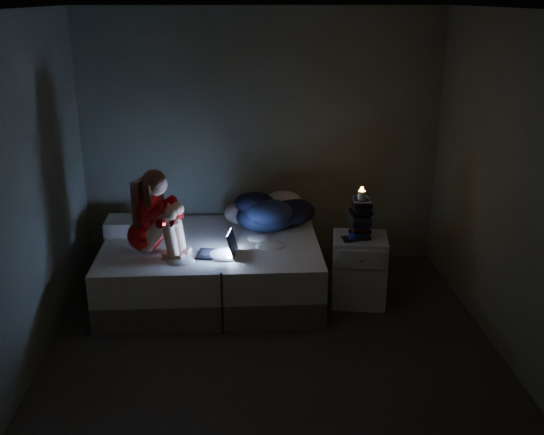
{
  "coord_description": "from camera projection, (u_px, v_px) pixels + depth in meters",
  "views": [
    {
      "loc": [
        -0.25,
        -4.3,
        2.68
      ],
      "look_at": [
        0.05,
        1.0,
        0.8
      ],
      "focal_mm": 41.44,
      "sensor_mm": 36.0,
      "label": 1
    }
  ],
  "objects": [
    {
      "name": "book_stack",
      "position": [
        360.0,
        217.0,
        5.56
      ],
      "size": [
        0.19,
        0.25,
        0.37
      ],
      "primitive_type": null,
      "color": "black",
      "rests_on": "nightstand"
    },
    {
      "name": "blue_orb",
      "position": [
        355.0,
        237.0,
        5.5
      ],
      "size": [
        0.08,
        0.08,
        0.08
      ],
      "primitive_type": "sphere",
      "color": "#101059",
      "rests_on": "nightstand"
    },
    {
      "name": "nightstand",
      "position": [
        359.0,
        270.0,
        5.73
      ],
      "size": [
        0.54,
        0.49,
        0.64
      ],
      "primitive_type": "cube",
      "rotation": [
        0.0,
        0.0,
        -0.15
      ],
      "color": "silver",
      "rests_on": "ground"
    },
    {
      "name": "wall_left",
      "position": [
        18.0,
        203.0,
        4.43
      ],
      "size": [
        0.02,
        3.8,
        2.6
      ],
      "primitive_type": "cube",
      "color": "#646759",
      "rests_on": "ground"
    },
    {
      "name": "pillow",
      "position": [
        131.0,
        225.0,
        5.99
      ],
      "size": [
        0.47,
        0.33,
        0.14
      ],
      "primitive_type": "cube",
      "color": "silver",
      "rests_on": "bed"
    },
    {
      "name": "phone",
      "position": [
        348.0,
        240.0,
        5.53
      ],
      "size": [
        0.1,
        0.15,
        0.01
      ],
      "primitive_type": "cube",
      "rotation": [
        0.0,
        0.0,
        0.22
      ],
      "color": "black",
      "rests_on": "nightstand"
    },
    {
      "name": "wall_front",
      "position": [
        298.0,
        332.0,
        2.73
      ],
      "size": [
        3.6,
        0.02,
        2.6
      ],
      "primitive_type": "cube",
      "color": "#646759",
      "rests_on": "ground"
    },
    {
      "name": "laptop",
      "position": [
        216.0,
        243.0,
        5.43
      ],
      "size": [
        0.37,
        0.29,
        0.24
      ],
      "primitive_type": null,
      "rotation": [
        0.0,
        0.0,
        -0.16
      ],
      "color": "black",
      "rests_on": "bed"
    },
    {
      "name": "clothes_pile",
      "position": [
        266.0,
        209.0,
        6.07
      ],
      "size": [
        0.7,
        0.59,
        0.38
      ],
      "primitive_type": null,
      "rotation": [
        0.0,
        0.0,
        -0.14
      ],
      "color": "#181B3E",
      "rests_on": "bed"
    },
    {
      "name": "ceiling",
      "position": [
        273.0,
        8.0,
        4.09
      ],
      "size": [
        3.6,
        3.8,
        0.02
      ],
      "primitive_type": "cube",
      "color": "silver",
      "rests_on": "ground"
    },
    {
      "name": "woman",
      "position": [
        143.0,
        211.0,
        5.4
      ],
      "size": [
        0.56,
        0.46,
        0.77
      ],
      "primitive_type": null,
      "rotation": [
        0.0,
        0.0,
        -0.35
      ],
      "color": "#910103",
      "rests_on": "bed"
    },
    {
      "name": "candle",
      "position": [
        362.0,
        193.0,
        5.48
      ],
      "size": [
        0.07,
        0.07,
        0.08
      ],
      "primitive_type": "cylinder",
      "color": "beige",
      "rests_on": "book_stack"
    },
    {
      "name": "wall_back",
      "position": [
        262.0,
        141.0,
        6.32
      ],
      "size": [
        3.6,
        0.02,
        2.6
      ],
      "primitive_type": "cube",
      "color": "#646759",
      "rests_on": "ground"
    },
    {
      "name": "floor",
      "position": [
        273.0,
        356.0,
        4.97
      ],
      "size": [
        3.6,
        3.8,
        0.02
      ],
      "primitive_type": "cube",
      "color": "#282625",
      "rests_on": "ground"
    },
    {
      "name": "wall_right",
      "position": [
        518.0,
        194.0,
        4.62
      ],
      "size": [
        0.02,
        3.8,
        2.6
      ],
      "primitive_type": "cube",
      "color": "#646759",
      "rests_on": "ground"
    },
    {
      "name": "bed",
      "position": [
        212.0,
        268.0,
        5.88
      ],
      "size": [
        1.97,
        1.48,
        0.54
      ],
      "primitive_type": null,
      "color": "#B6B1A8",
      "rests_on": "ground"
    }
  ]
}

